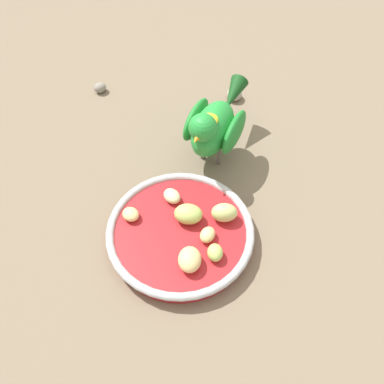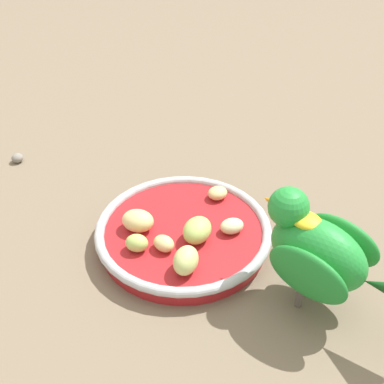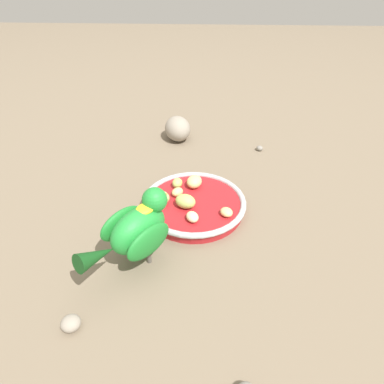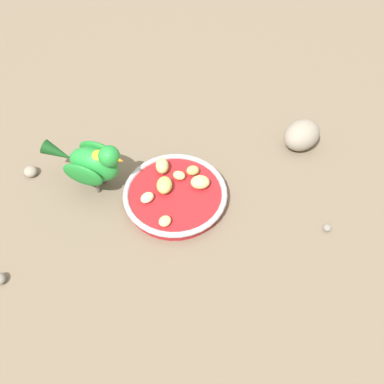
{
  "view_description": "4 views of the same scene",
  "coord_description": "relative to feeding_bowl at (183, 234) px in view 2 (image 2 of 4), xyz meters",
  "views": [
    {
      "loc": [
        -0.08,
        -0.32,
        0.56
      ],
      "look_at": [
        0.01,
        0.04,
        0.07
      ],
      "focal_mm": 42.71,
      "sensor_mm": 36.0,
      "label": 1
    },
    {
      "loc": [
        0.44,
        0.04,
        0.42
      ],
      "look_at": [
        -0.04,
        0.02,
        0.06
      ],
      "focal_mm": 48.58,
      "sensor_mm": 36.0,
      "label": 2
    },
    {
      "loc": [
        -0.04,
        0.53,
        0.43
      ],
      "look_at": [
        -0.01,
        0.02,
        0.05
      ],
      "focal_mm": 31.41,
      "sensor_mm": 36.0,
      "label": 3
    },
    {
      "loc": [
        -0.52,
        0.14,
        0.69
      ],
      "look_at": [
        -0.04,
        -0.02,
        0.05
      ],
      "focal_mm": 40.78,
      "sensor_mm": 36.0,
      "label": 4
    }
  ],
  "objects": [
    {
      "name": "ground_plane",
      "position": [
        0.02,
        -0.01,
        -0.01
      ],
      "size": [
        4.0,
        4.0,
        0.0
      ],
      "primitive_type": "plane",
      "color": "#756651"
    },
    {
      "name": "feeding_bowl",
      "position": [
        0.0,
        0.0,
        0.0
      ],
      "size": [
        0.21,
        0.21,
        0.03
      ],
      "color": "#AD1E23",
      "rests_on": "ground_plane"
    },
    {
      "name": "apple_piece_0",
      "position": [
        0.04,
        -0.05,
        0.02
      ],
      "size": [
        0.02,
        0.03,
        0.02
      ],
      "primitive_type": "ellipsoid",
      "rotation": [
        0.0,
        0.0,
        4.55
      ],
      "color": "#B2CC66",
      "rests_on": "feeding_bowl"
    },
    {
      "name": "apple_piece_1",
      "position": [
        0.06,
        0.01,
        0.02
      ],
      "size": [
        0.04,
        0.03,
        0.03
      ],
      "primitive_type": "ellipsoid",
      "rotation": [
        0.0,
        0.0,
        6.05
      ],
      "color": "#C6D17A",
      "rests_on": "feeding_bowl"
    },
    {
      "name": "apple_piece_2",
      "position": [
        -0.06,
        0.04,
        0.01
      ],
      "size": [
        0.03,
        0.03,
        0.01
      ],
      "primitive_type": "ellipsoid",
      "rotation": [
        0.0,
        0.0,
        5.33
      ],
      "color": "#E5C67F",
      "rests_on": "feeding_bowl"
    },
    {
      "name": "apple_piece_3",
      "position": [
        0.0,
        -0.05,
        0.02
      ],
      "size": [
        0.04,
        0.04,
        0.02
      ],
      "primitive_type": "ellipsoid",
      "rotation": [
        0.0,
        0.0,
        1.3
      ],
      "color": "#E5C67F",
      "rests_on": "feeding_bowl"
    },
    {
      "name": "apple_piece_4",
      "position": [
        0.0,
        0.06,
        0.01
      ],
      "size": [
        0.03,
        0.03,
        0.02
      ],
      "primitive_type": "ellipsoid",
      "rotation": [
        0.0,
        0.0,
        5.17
      ],
      "color": "beige",
      "rests_on": "feeding_bowl"
    },
    {
      "name": "apple_piece_5",
      "position": [
        0.03,
        -0.02,
        0.01
      ],
      "size": [
        0.03,
        0.03,
        0.02
      ],
      "primitive_type": "ellipsoid",
      "rotation": [
        0.0,
        0.0,
        4.02
      ],
      "color": "#E5C67F",
      "rests_on": "feeding_bowl"
    },
    {
      "name": "apple_piece_6",
      "position": [
        0.01,
        0.02,
        0.02
      ],
      "size": [
        0.05,
        0.04,
        0.03
      ],
      "primitive_type": "ellipsoid",
      "rotation": [
        0.0,
        0.0,
        5.92
      ],
      "color": "#B2CC66",
      "rests_on": "feeding_bowl"
    },
    {
      "name": "parrot",
      "position": [
        0.08,
        0.14,
        0.06
      ],
      "size": [
        0.13,
        0.15,
        0.12
      ],
      "rotation": [
        0.0,
        0.0,
        -2.24
      ],
      "color": "#59544C",
      "rests_on": "ground_plane"
    },
    {
      "name": "pebble_0",
      "position": [
        -0.16,
        -0.25,
        -0.01
      ],
      "size": [
        0.02,
        0.02,
        0.01
      ],
      "primitive_type": "ellipsoid",
      "rotation": [
        0.0,
        0.0,
        5.56
      ],
      "color": "gray",
      "rests_on": "ground_plane"
    }
  ]
}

